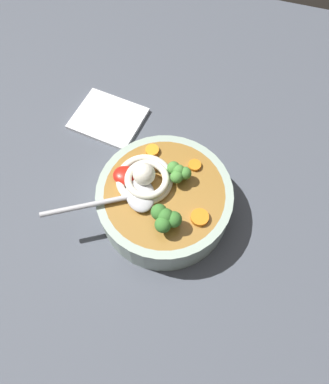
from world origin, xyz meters
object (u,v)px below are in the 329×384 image
(soup_spoon, at_px, (131,196))
(folded_napkin, at_px, (108,119))
(soup_bowl, at_px, (164,201))
(noodle_pile, at_px, (145,178))

(soup_spoon, distance_m, folded_napkin, 0.22)
(soup_bowl, xyz_separation_m, soup_spoon, (-0.04, -0.03, 0.04))
(soup_bowl, bearing_deg, soup_spoon, -150.08)
(noodle_pile, relative_size, folded_napkin, 0.77)
(folded_napkin, bearing_deg, noodle_pile, -48.32)
(soup_bowl, xyz_separation_m, folded_napkin, (-0.16, 0.15, -0.03))
(soup_spoon, height_order, folded_napkin, soup_spoon)
(soup_bowl, distance_m, noodle_pile, 0.06)
(soup_bowl, height_order, soup_spoon, soup_spoon)
(noodle_pile, xyz_separation_m, soup_spoon, (-0.01, -0.03, -0.00))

